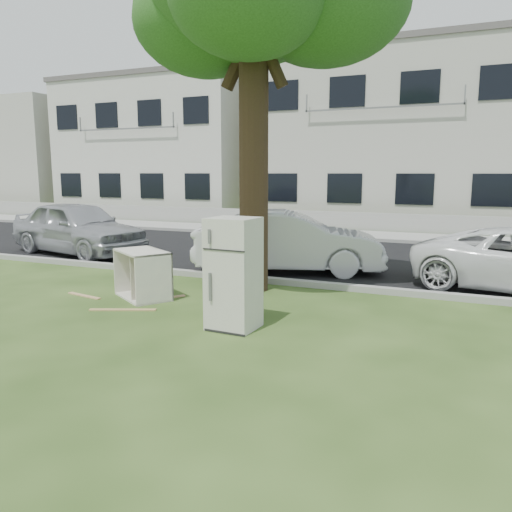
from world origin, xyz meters
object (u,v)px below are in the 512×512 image
at_px(cabinet, 143,274).
at_px(car_left, 78,228).
at_px(car_center, 288,242).
at_px(fridge, 234,274).

bearing_deg(cabinet, car_left, 176.38).
height_order(cabinet, car_center, car_center).
height_order(fridge, car_center, fridge).
bearing_deg(car_left, fridge, -109.59).
relative_size(fridge, cabinet, 1.46).
xyz_separation_m(cabinet, car_center, (1.64, 3.24, 0.26)).
xyz_separation_m(fridge, cabinet, (-2.28, 0.97, -0.38)).
distance_m(fridge, car_left, 8.10).
bearing_deg(cabinet, car_center, 96.03).
height_order(car_center, car_left, car_left).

